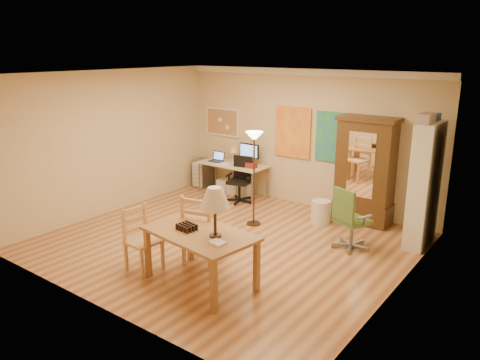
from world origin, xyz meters
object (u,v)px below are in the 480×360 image
Objects in this scene: office_chair_black at (240,190)px; armoire at (365,177)px; bookshelf at (424,186)px; office_chair_green at (350,232)px; dining_table at (205,223)px; computer_desk at (235,176)px.

office_chair_black is 0.49× the size of armoire.
office_chair_black is 2.60m from armoire.
armoire is 0.97× the size of bookshelf.
office_chair_green reaches higher than office_chair_black.
office_chair_green is 1.42m from armoire.
armoire reaches higher than office_chair_black.
dining_table is 3.67m from office_chair_black.
office_chair_green is at bearing -20.30° from computer_desk.
dining_table is at bearing -114.50° from office_chair_green.
armoire is at bearing 1.68° from computer_desk.
armoire reaches higher than office_chair_green.
office_chair_black is at bearing 162.84° from office_chair_green.
computer_desk is 2.90m from armoire.
computer_desk is 3.40m from office_chair_green.
armoire is 1.24m from bookshelf.
armoire is at bearing 104.04° from office_chair_green.
bookshelf reaches higher than dining_table.
dining_table reaches higher than office_chair_black.
armoire is (0.72, 3.53, -0.04)m from dining_table.
dining_table is 2.57m from office_chair_green.
computer_desk is 1.51× the size of office_chair_green.
armoire is at bearing 159.07° from bookshelf.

